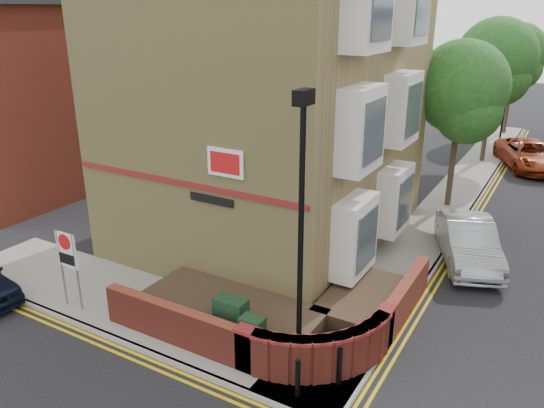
{
  "coord_description": "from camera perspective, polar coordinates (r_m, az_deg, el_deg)",
  "views": [
    {
      "loc": [
        6.14,
        -7.78,
        7.83
      ],
      "look_at": [
        -0.72,
        4.0,
        2.81
      ],
      "focal_mm": 35.0,
      "sensor_mm": 36.0,
      "label": 1
    }
  ],
  "objects": [
    {
      "name": "garden_wall",
      "position": [
        14.3,
        -0.54,
        -12.95
      ],
      "size": [
        6.8,
        6.0,
        1.2
      ],
      "primitive_type": null,
      "color": "maroon",
      "rests_on": "ground"
    },
    {
      "name": "tree_near",
      "position": [
        22.43,
        19.65,
        11.07
      ],
      "size": [
        3.64,
        3.65,
        6.7
      ],
      "color": "#382B1E",
      "rests_on": "pavement_main"
    },
    {
      "name": "kerb_main_near",
      "position": [
        25.21,
        21.53,
        0.82
      ],
      "size": [
        0.15,
        32.0,
        0.12
      ],
      "primitive_type": "cube",
      "color": "gray",
      "rests_on": "ground"
    },
    {
      "name": "yellow_lines_main",
      "position": [
        25.2,
        22.07,
        0.61
      ],
      "size": [
        0.28,
        32.0,
        0.01
      ],
      "primitive_type": "cube",
      "color": "gold",
      "rests_on": "ground"
    },
    {
      "name": "silver_car_near",
      "position": [
        18.42,
        20.35,
        -3.82
      ],
      "size": [
        3.04,
        4.62,
        1.44
      ],
      "primitive_type": "imported",
      "rotation": [
        0.0,
        0.0,
        0.38
      ],
      "color": "#95999C",
      "rests_on": "ground"
    },
    {
      "name": "corner_building",
      "position": [
        18.23,
        0.58,
        15.18
      ],
      "size": [
        8.95,
        10.4,
        13.6
      ],
      "color": "tan",
      "rests_on": "ground"
    },
    {
      "name": "kerb_side",
      "position": [
        14.62,
        -18.05,
        -12.99
      ],
      "size": [
        13.0,
        0.15,
        0.12
      ],
      "primitive_type": "cube",
      "color": "gray",
      "rests_on": "ground"
    },
    {
      "name": "pavement_corner",
      "position": [
        15.47,
        -13.93,
        -10.58
      ],
      "size": [
        13.0,
        3.0,
        0.12
      ],
      "primitive_type": "cube",
      "color": "gray",
      "rests_on": "ground"
    },
    {
      "name": "pavement_main",
      "position": [
        25.36,
        19.32,
        1.21
      ],
      "size": [
        2.0,
        32.0,
        0.12
      ],
      "primitive_type": "cube",
      "color": "gray",
      "rests_on": "ground"
    },
    {
      "name": "ground",
      "position": [
        12.63,
        -6.66,
        -18.24
      ],
      "size": [
        120.0,
        120.0,
        0.0
      ],
      "primitive_type": "plane",
      "color": "black",
      "rests_on": "ground"
    },
    {
      "name": "yellow_lines_side",
      "position": [
        14.52,
        -18.77,
        -13.6
      ],
      "size": [
        13.0,
        0.28,
        0.01
      ],
      "primitive_type": "cube",
      "color": "gold",
      "rests_on": "ground"
    },
    {
      "name": "zone_sign",
      "position": [
        15.19,
        -21.16,
        -5.25
      ],
      "size": [
        0.72,
        0.07,
        2.2
      ],
      "color": "slate",
      "rests_on": "pavement_corner"
    },
    {
      "name": "traffic_light_assembly",
      "position": [
        33.38,
        23.78,
        9.85
      ],
      "size": [
        0.2,
        0.16,
        4.2
      ],
      "color": "black",
      "rests_on": "pavement_main"
    },
    {
      "name": "side_building",
      "position": [
        26.58,
        -23.36,
        11.53
      ],
      "size": [
        6.4,
        10.4,
        9.0
      ],
      "color": "maroon",
      "rests_on": "ground"
    },
    {
      "name": "bollard_far",
      "position": [
        12.08,
        7.26,
        -16.9
      ],
      "size": [
        0.11,
        0.11,
        0.9
      ],
      "primitive_type": "cylinder",
      "color": "black",
      "rests_on": "pavement_corner"
    },
    {
      "name": "utility_cabinet_large",
      "position": [
        13.21,
        -4.43,
        -12.4
      ],
      "size": [
        0.8,
        0.45,
        1.2
      ],
      "primitive_type": "cube",
      "color": "#16311B",
      "rests_on": "pavement_corner"
    },
    {
      "name": "red_car_main",
      "position": [
        30.71,
        26.0,
        4.79
      ],
      "size": [
        4.37,
        5.76,
        1.45
      ],
      "primitive_type": "imported",
      "rotation": [
        0.0,
        0.0,
        0.43
      ],
      "color": "maroon",
      "rests_on": "ground"
    },
    {
      "name": "bollard_near",
      "position": [
        11.69,
        2.78,
        -18.17
      ],
      "size": [
        0.11,
        0.11,
        0.9
      ],
      "primitive_type": "cylinder",
      "color": "black",
      "rests_on": "pavement_corner"
    },
    {
      "name": "tree_mid",
      "position": [
        30.23,
        22.9,
        13.7
      ],
      "size": [
        4.03,
        4.03,
        7.42
      ],
      "color": "#382B1E",
      "rests_on": "pavement_main"
    },
    {
      "name": "utility_cabinet_small",
      "position": [
        12.65,
        -2.13,
        -14.24
      ],
      "size": [
        0.55,
        0.4,
        1.1
      ],
      "primitive_type": "cube",
      "color": "#16311B",
      "rests_on": "pavement_corner"
    },
    {
      "name": "tree_far",
      "position": [
        38.16,
        24.68,
        14.08
      ],
      "size": [
        3.81,
        3.81,
        7.0
      ],
      "color": "#382B1E",
      "rests_on": "pavement_main"
    },
    {
      "name": "lamppost",
      "position": [
        11.02,
        3.11,
        -3.82
      ],
      "size": [
        0.25,
        0.5,
        6.3
      ],
      "color": "black",
      "rests_on": "pavement_corner"
    }
  ]
}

